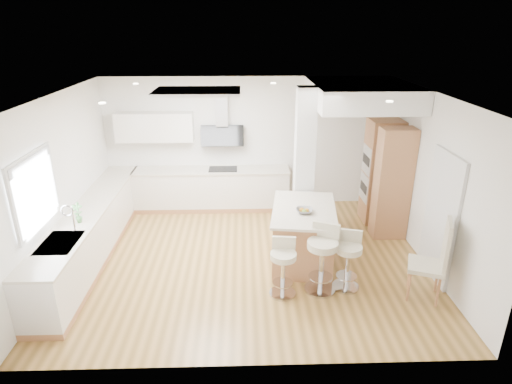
{
  "coord_description": "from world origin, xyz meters",
  "views": [
    {
      "loc": [
        -0.06,
        -6.48,
        3.81
      ],
      "look_at": [
        0.15,
        0.4,
        1.08
      ],
      "focal_mm": 30.0,
      "sensor_mm": 36.0,
      "label": 1
    }
  ],
  "objects_px": {
    "bar_stool_b": "(322,255)",
    "bar_stool_c": "(348,257)",
    "dining_chair": "(436,258)",
    "bar_stool_a": "(283,264)",
    "peninsula": "(303,234)"
  },
  "relations": [
    {
      "from": "bar_stool_b",
      "to": "bar_stool_c",
      "type": "distance_m",
      "value": 0.42
    },
    {
      "from": "bar_stool_c",
      "to": "dining_chair",
      "type": "relative_size",
      "value": 0.73
    },
    {
      "from": "bar_stool_c",
      "to": "dining_chair",
      "type": "height_order",
      "value": "dining_chair"
    },
    {
      "from": "bar_stool_a",
      "to": "bar_stool_c",
      "type": "distance_m",
      "value": 1.01
    },
    {
      "from": "bar_stool_b",
      "to": "peninsula",
      "type": "bearing_deg",
      "value": 124.18
    },
    {
      "from": "peninsula",
      "to": "bar_stool_b",
      "type": "bearing_deg",
      "value": -72.56
    },
    {
      "from": "peninsula",
      "to": "bar_stool_a",
      "type": "relative_size",
      "value": 1.88
    },
    {
      "from": "peninsula",
      "to": "bar_stool_c",
      "type": "relative_size",
      "value": 1.82
    },
    {
      "from": "bar_stool_a",
      "to": "peninsula",
      "type": "bearing_deg",
      "value": 73.46
    },
    {
      "from": "peninsula",
      "to": "bar_stool_c",
      "type": "bearing_deg",
      "value": -49.31
    },
    {
      "from": "bar_stool_c",
      "to": "bar_stool_a",
      "type": "bearing_deg",
      "value": -155.99
    },
    {
      "from": "bar_stool_a",
      "to": "bar_stool_c",
      "type": "relative_size",
      "value": 0.97
    },
    {
      "from": "bar_stool_c",
      "to": "dining_chair",
      "type": "xyz_separation_m",
      "value": [
        1.18,
        -0.31,
        0.16
      ]
    },
    {
      "from": "bar_stool_b",
      "to": "dining_chair",
      "type": "bearing_deg",
      "value": 15.08
    },
    {
      "from": "bar_stool_b",
      "to": "bar_stool_c",
      "type": "bearing_deg",
      "value": 32.01
    }
  ]
}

